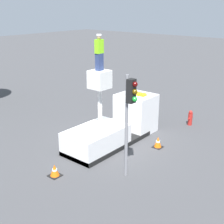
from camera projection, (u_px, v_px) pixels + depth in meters
ground_plane at (108, 144)px, 17.14m from camera, size 120.00×120.00×0.00m
bucket_truck at (116, 126)px, 17.36m from camera, size 6.13×2.12×4.22m
worker at (99, 52)px, 15.04m from camera, size 0.40×0.26×1.75m
traffic_light_pole at (130, 107)px, 12.92m from camera, size 0.34×0.57×4.61m
fire_hydrant at (190, 118)px, 19.78m from camera, size 0.51×0.27×0.97m
traffic_cone_rear at (55, 171)px, 13.92m from camera, size 0.53×0.53×0.56m
traffic_cone_curbside at (158, 142)px, 16.72m from camera, size 0.49×0.49×0.61m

